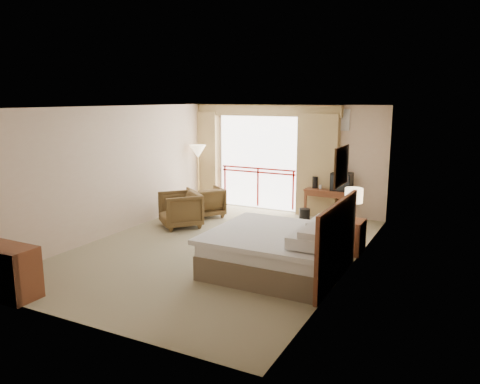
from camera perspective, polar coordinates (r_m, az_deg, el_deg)
The scene contains 29 objects.
floor at distance 9.12m, azimuth -2.50°, elevation -6.88°, with size 7.00×7.00×0.00m, color #867C5B.
ceiling at distance 8.66m, azimuth -2.65°, elevation 10.33°, with size 7.00×7.00×0.00m, color white.
wall_back at distance 11.93m, azimuth 5.79°, elevation 4.07°, with size 5.00×5.00×0.00m, color beige.
wall_front at distance 6.08m, azimuth -19.16°, elevation -3.64°, with size 5.00×5.00×0.00m, color beige.
wall_left at distance 10.25m, azimuth -14.82°, elevation 2.55°, with size 7.00×7.00×0.00m, color beige.
wall_right at distance 7.88m, azimuth 13.43°, elevation 0.04°, with size 7.00×7.00×0.00m, color beige.
balcony_door at distance 12.24m, azimuth 2.25°, elevation 3.60°, with size 2.40×2.40×0.00m, color white.
balcony_railing at distance 12.28m, azimuth 2.20°, elevation 1.79°, with size 2.09×0.03×1.02m.
curtain_left at distance 12.90m, azimuth -4.67°, elevation 4.19°, with size 1.00×0.26×2.50m, color #987D4F.
curtain_right at distance 11.52m, azimuth 9.46°, elevation 3.21°, with size 1.00×0.26×2.50m, color #987D4F.
valance at distance 12.04m, azimuth 2.10°, elevation 9.92°, with size 4.40×0.22×0.28m, color #987D4F.
hvac_vent at distance 11.40m, azimuth 12.00°, elevation 8.60°, with size 0.50×0.04×0.50m, color silver.
bed at distance 7.87m, azimuth 4.87°, elevation -7.04°, with size 2.13×2.06×0.97m.
headboard at distance 7.49m, azimuth 11.77°, elevation -6.00°, with size 0.06×2.10×1.30m, color #5A2918.
framed_art at distance 7.23m, azimuth 12.25°, elevation 3.11°, with size 0.04×0.72×0.60m.
nightstand at distance 9.03m, azimuth 13.40°, elevation -5.30°, with size 0.44×0.52×0.63m, color #5A2918.
table_lamp at distance 8.90m, azimuth 13.71°, elevation -0.48°, with size 0.33×0.33×0.58m.
phone at distance 8.81m, azimuth 12.96°, elevation -3.34°, with size 0.17×0.13×0.07m, color black.
desk at distance 11.44m, azimuth 10.83°, elevation -0.41°, with size 1.10×0.53×0.72m.
tv at distance 11.24m, azimuth 12.28°, elevation 1.23°, with size 0.47×0.37×0.43m.
coffee_maker at distance 11.44m, azimuth 9.14°, elevation 1.16°, with size 0.13×0.13×0.29m, color black.
cup at distance 11.37m, azimuth 9.76°, elevation 0.60°, with size 0.07×0.07×0.10m, color white.
wastebasket at distance 11.08m, azimuth 7.87°, elevation -2.83°, with size 0.25×0.25×0.31m, color black.
armchair_far at distance 11.57m, azimuth -4.12°, elevation -2.94°, with size 0.77×0.79×0.72m, color #4A351C.
armchair_near at distance 10.70m, azimuth -7.23°, elevation -4.19°, with size 0.84×0.86×0.78m, color #4A351C.
side_table at distance 11.26m, azimuth -6.64°, elevation -1.30°, with size 0.53×0.53×0.58m.
book at distance 11.22m, azimuth -6.66°, elevation -0.36°, with size 0.15×0.20×0.02m, color white.
floor_lamp at distance 12.28m, azimuth -5.14°, elevation 4.65°, with size 0.42×0.42×1.66m.
dresser at distance 7.75m, azimuth -27.04°, elevation -8.51°, with size 1.16×0.49×0.77m.
Camera 1 is at (4.30, -7.52, 2.86)m, focal length 35.00 mm.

